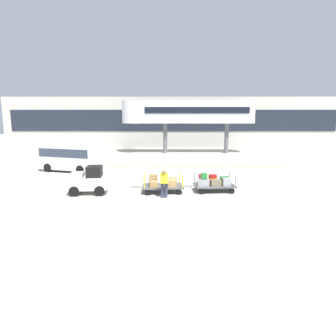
{
  "coord_description": "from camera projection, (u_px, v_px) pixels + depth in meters",
  "views": [
    {
      "loc": [
        -0.25,
        -15.8,
        4.28
      ],
      "look_at": [
        -0.42,
        0.93,
        1.42
      ],
      "focal_mm": 31.96,
      "sensor_mm": 36.0,
      "label": 1
    }
  ],
  "objects": [
    {
      "name": "ground_plane",
      "position": [
        176.0,
        196.0,
        16.3
      ],
      "size": [
        120.0,
        120.0,
        0.0
      ],
      "primitive_type": "plane",
      "color": "#B2ADA0"
    },
    {
      "name": "apron_lead_line",
      "position": [
        190.0,
        167.0,
        26.13
      ],
      "size": [
        17.71,
        1.47,
        0.01
      ],
      "primitive_type": "cube",
      "rotation": [
        0.0,
        0.0,
        -0.07
      ],
      "color": "yellow",
      "rests_on": "ground_plane"
    },
    {
      "name": "terminal_building",
      "position": [
        173.0,
        123.0,
        41.31
      ],
      "size": [
        45.96,
        2.51,
        6.94
      ],
      "color": "#BCB7AD",
      "rests_on": "ground_plane"
    },
    {
      "name": "jet_bridge",
      "position": [
        182.0,
        113.0,
        35.18
      ],
      "size": [
        15.4,
        3.0,
        6.14
      ],
      "color": "silver",
      "rests_on": "ground_plane"
    },
    {
      "name": "baggage_tug",
      "position": [
        89.0,
        181.0,
        16.76
      ],
      "size": [
        2.19,
        1.39,
        1.58
      ],
      "color": "white",
      "rests_on": "ground_plane"
    },
    {
      "name": "baggage_cart_lead",
      "position": [
        163.0,
        184.0,
        17.15
      ],
      "size": [
        3.05,
        1.6,
        1.1
      ],
      "color": "#4C4C4F",
      "rests_on": "ground_plane"
    },
    {
      "name": "baggage_cart_middle",
      "position": [
        213.0,
        183.0,
        17.33
      ],
      "size": [
        3.05,
        1.6,
        1.13
      ],
      "color": "#4C4C4F",
      "rests_on": "ground_plane"
    },
    {
      "name": "baggage_handler",
      "position": [
        164.0,
        182.0,
        15.86
      ],
      "size": [
        0.41,
        0.45,
        1.56
      ],
      "color": "#2D334C",
      "rests_on": "ground_plane"
    },
    {
      "name": "shuttle_van",
      "position": [
        70.0,
        156.0,
        23.74
      ],
      "size": [
        5.15,
        3.27,
        2.1
      ],
      "color": "silver",
      "rests_on": "ground_plane"
    }
  ]
}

